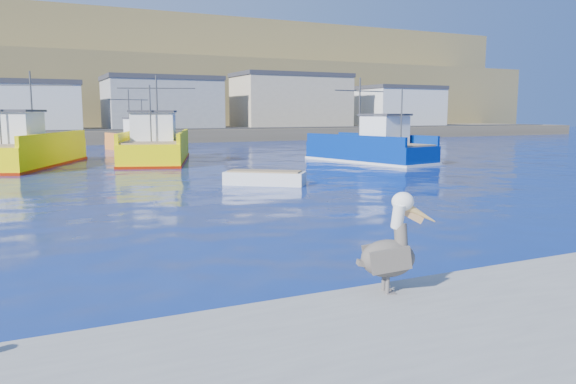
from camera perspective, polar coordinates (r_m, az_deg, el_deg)
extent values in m
plane|color=#07125B|center=(14.59, 9.89, -6.68)|extent=(260.00, 260.00, 0.00)
cube|color=brown|center=(83.91, -20.09, 5.56)|extent=(160.00, 30.00, 1.60)
cube|color=brown|center=(109.79, -21.60, 8.66)|extent=(180.00, 40.00, 14.00)
cube|color=brown|center=(129.93, -22.38, 10.64)|extent=(200.00, 40.00, 24.00)
cube|color=#2D2D2D|center=(72.95, -19.26, 5.97)|extent=(150.00, 5.00, 0.10)
cube|color=silver|center=(78.48, -27.19, 7.62)|extent=(18.00, 11.00, 5.50)
cube|color=gray|center=(80.56, -12.70, 8.65)|extent=(15.00, 10.00, 6.50)
cube|color=#333338|center=(80.69, -12.78, 11.17)|extent=(15.30, 10.20, 0.60)
cube|color=tan|center=(87.31, 0.34, 9.10)|extent=(17.00, 9.00, 7.50)
cube|color=#333338|center=(87.48, 0.34, 11.76)|extent=(17.34, 9.18, 0.60)
cube|color=silver|center=(97.73, 11.06, 8.40)|extent=(13.00, 10.00, 6.00)
cube|color=#333338|center=(97.82, 11.11, 10.33)|extent=(13.26, 10.20, 0.60)
cube|color=#FDEA00|center=(43.36, -24.96, 3.49)|extent=(8.82, 13.24, 1.64)
cube|color=#FDEA00|center=(42.58, -22.59, 5.13)|extent=(5.09, 11.45, 0.70)
cube|color=#951A02|center=(43.42, -24.90, 2.48)|extent=(9.00, 13.50, 0.25)
cube|color=#8C7251|center=(43.31, -25.03, 4.63)|extent=(8.31, 12.64, 0.10)
cube|color=white|center=(41.53, -26.10, 5.91)|extent=(3.94, 4.05, 2.00)
cube|color=#333338|center=(41.52, -26.20, 7.42)|extent=(4.28, 4.48, 0.15)
cylinder|color=#4C4C4C|center=(44.43, -24.59, 7.89)|extent=(0.16, 0.16, 5.00)
cylinder|color=#4C4C4C|center=(44.47, -24.70, 9.82)|extent=(5.44, 2.39, 0.08)
cube|color=#FDEA00|center=(44.43, -13.18, 4.09)|extent=(7.90, 13.08, 1.61)
cube|color=#FDEA00|center=(44.22, -10.62, 5.65)|extent=(4.01, 11.60, 0.70)
cube|color=#FDEA00|center=(44.61, -15.80, 5.50)|extent=(4.01, 11.60, 0.70)
cube|color=#951A02|center=(44.48, -13.15, 3.13)|extent=(8.06, 13.34, 0.25)
cube|color=#8C7251|center=(44.38, -13.21, 5.19)|extent=(7.42, 12.50, 0.10)
cube|color=white|center=(42.50, -13.50, 6.49)|extent=(3.80, 3.87, 2.00)
cube|color=#333338|center=(42.49, -13.55, 7.97)|extent=(4.12, 4.29, 0.15)
cylinder|color=#4C4C4C|center=(45.57, -13.16, 8.35)|extent=(0.15, 0.15, 5.00)
cylinder|color=#4C4C4C|center=(40.65, -13.81, 7.69)|extent=(0.13, 0.13, 4.00)
cylinder|color=#4C4C4C|center=(45.61, -13.22, 10.23)|extent=(5.71, 1.93, 0.08)
cube|color=navy|center=(43.38, 8.20, 3.97)|extent=(5.79, 11.06, 1.37)
cube|color=navy|center=(44.58, 9.78, 5.38)|extent=(2.36, 10.13, 0.70)
cube|color=navy|center=(42.09, 6.58, 5.29)|extent=(2.36, 10.13, 0.70)
cube|color=silver|center=(43.43, 8.18, 3.14)|extent=(5.90, 11.28, 0.25)
cube|color=#8C7251|center=(43.33, 8.22, 4.94)|extent=(5.41, 10.58, 0.10)
cube|color=white|center=(42.21, 9.79, 6.25)|extent=(3.07, 3.11, 2.00)
cube|color=#333338|center=(42.19, 9.83, 7.75)|extent=(3.31, 3.46, 0.15)
cylinder|color=#4C4C4C|center=(44.01, 7.29, 8.20)|extent=(0.14, 0.14, 5.00)
cylinder|color=#4C4C4C|center=(41.14, 11.45, 7.42)|extent=(0.12, 0.12, 4.00)
cylinder|color=#4C4C4C|center=(44.05, 7.32, 10.15)|extent=(5.06, 1.15, 0.08)
cube|color=orange|center=(57.93, -15.44, 4.58)|extent=(4.48, 8.21, 1.01)
cube|color=orange|center=(58.43, -14.23, 5.49)|extent=(1.78, 7.48, 0.70)
cube|color=orange|center=(57.38, -16.74, 5.36)|extent=(1.78, 7.48, 0.70)
cube|color=#8C7251|center=(57.90, -15.46, 5.13)|extent=(4.19, 7.85, 0.10)
cube|color=white|center=(56.79, -15.05, 6.16)|extent=(2.40, 2.33, 2.00)
cube|color=#333338|center=(56.77, -15.09, 7.26)|extent=(2.59, 2.59, 0.15)
cylinder|color=#4C4C4C|center=(58.56, -15.85, 7.54)|extent=(0.14, 0.14, 5.00)
cylinder|color=#4C4C4C|center=(55.70, -14.61, 7.07)|extent=(0.12, 0.12, 4.00)
cylinder|color=#4C4C4C|center=(58.58, -15.90, 9.01)|extent=(4.00, 0.94, 0.08)
cube|color=silver|center=(29.03, -2.38, 1.25)|extent=(4.15, 3.67, 0.83)
cube|color=#8C7251|center=(28.98, -2.38, 2.12)|extent=(3.63, 3.17, 0.08)
cube|color=silver|center=(64.73, 11.24, 4.83)|extent=(3.88, 4.15, 0.84)
cube|color=#8C7251|center=(64.71, 11.25, 5.23)|extent=(3.37, 3.62, 0.08)
cylinder|color=#595451|center=(10.19, 10.07, -9.24)|extent=(0.10, 0.10, 0.34)
cube|color=#595451|center=(10.26, 10.38, -10.07)|extent=(0.20, 0.18, 0.02)
cylinder|color=#595451|center=(10.39, 9.70, -8.90)|extent=(0.10, 0.10, 0.34)
cube|color=#595451|center=(10.45, 10.01, -9.72)|extent=(0.20, 0.18, 0.02)
ellipsoid|color=#38332D|center=(10.18, 10.11, -6.65)|extent=(1.12, 0.86, 0.68)
cube|color=#38332D|center=(9.92, 10.42, -6.86)|extent=(0.74, 0.30, 0.49)
cube|color=#38332D|center=(10.40, 9.51, -6.14)|extent=(0.74, 0.30, 0.49)
cube|color=#38332D|center=(10.07, 7.75, -7.21)|extent=(0.30, 0.26, 0.14)
cylinder|color=#38332D|center=(10.16, 11.40, -4.56)|extent=(0.33, 0.40, 0.54)
cylinder|color=white|center=(10.06, 11.14, -2.35)|extent=(0.31, 0.40, 0.51)
ellipsoid|color=white|center=(10.05, 11.59, -0.96)|extent=(0.47, 0.41, 0.34)
cone|color=gold|center=(10.19, 13.19, -2.11)|extent=(0.70, 0.37, 0.47)
cube|color=tan|center=(10.16, 12.53, -2.39)|extent=(0.41, 0.18, 0.30)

